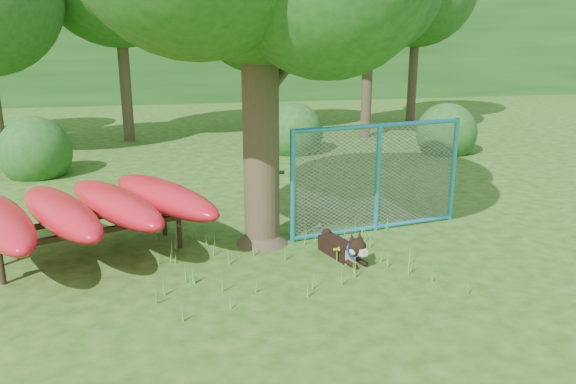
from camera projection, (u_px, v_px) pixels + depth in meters
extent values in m
plane|color=#20490E|center=(291.00, 280.00, 8.23)|extent=(80.00, 80.00, 0.00)
cylinder|color=#3A2F1F|center=(261.00, 107.00, 9.05)|extent=(0.78, 0.78, 4.69)
cone|color=#3A2F1F|center=(262.00, 230.00, 9.62)|extent=(1.17, 1.17, 0.47)
cylinder|color=#3A2F1F|center=(289.00, 64.00, 9.17)|extent=(1.09, 1.02, 1.00)
cylinder|color=#3A2F1F|center=(227.00, 41.00, 8.67)|extent=(1.11, 0.30, 0.96)
cylinder|color=brown|center=(274.00, 197.00, 10.03)|extent=(0.15, 0.15, 1.33)
cylinder|color=brown|center=(274.00, 172.00, 9.90)|extent=(0.36, 0.15, 0.07)
cylinder|color=black|center=(1.00, 267.00, 8.03)|extent=(0.11, 0.11, 0.52)
cylinder|color=black|center=(179.00, 233.00, 9.41)|extent=(0.11, 0.11, 0.52)
cylinder|color=black|center=(164.00, 221.00, 10.00)|extent=(0.11, 0.11, 0.52)
cube|color=black|center=(96.00, 232.00, 8.65)|extent=(2.95, 1.16, 0.08)
cube|color=black|center=(85.00, 219.00, 9.24)|extent=(2.95, 1.16, 0.08)
ellipsoid|color=red|center=(1.00, 221.00, 8.23)|extent=(1.94, 3.14, 0.50)
ellipsoid|color=red|center=(61.00, 212.00, 8.65)|extent=(2.03, 3.11, 0.50)
ellipsoid|color=red|center=(115.00, 204.00, 9.08)|extent=(2.11, 3.09, 0.50)
ellipsoid|color=red|center=(164.00, 196.00, 9.50)|extent=(2.20, 3.06, 0.50)
cube|color=black|center=(338.00, 248.00, 9.11)|extent=(0.50, 0.80, 0.26)
cube|color=silver|center=(349.00, 255.00, 8.85)|extent=(0.27, 0.22, 0.24)
sphere|color=black|center=(357.00, 247.00, 8.63)|extent=(0.28, 0.28, 0.28)
cube|color=silver|center=(362.00, 252.00, 8.53)|extent=(0.15, 0.18, 0.10)
sphere|color=silver|center=(353.00, 251.00, 8.58)|extent=(0.13, 0.13, 0.13)
sphere|color=silver|center=(362.00, 249.00, 8.66)|extent=(0.13, 0.13, 0.13)
cone|color=black|center=(352.00, 238.00, 8.59)|extent=(0.11, 0.13, 0.13)
cone|color=black|center=(360.00, 236.00, 8.66)|extent=(0.14, 0.15, 0.13)
cylinder|color=black|center=(350.00, 264.00, 8.68)|extent=(0.17, 0.33, 0.08)
cylinder|color=black|center=(360.00, 261.00, 8.78)|extent=(0.17, 0.33, 0.08)
sphere|color=black|center=(327.00, 234.00, 9.45)|extent=(0.17, 0.17, 0.17)
torus|color=blue|center=(354.00, 249.00, 8.72)|extent=(0.28, 0.16, 0.27)
cylinder|color=#2A9CC4|center=(293.00, 187.00, 9.47)|extent=(0.10, 0.10, 1.98)
cylinder|color=#2A9CC4|center=(378.00, 178.00, 10.06)|extent=(0.10, 0.10, 1.98)
cylinder|color=#2A9CC4|center=(453.00, 170.00, 10.64)|extent=(0.10, 0.10, 1.98)
cylinder|color=#2A9CC4|center=(380.00, 126.00, 9.80)|extent=(3.26, 0.64, 0.08)
cylinder|color=#2A9CC4|center=(375.00, 227.00, 10.31)|extent=(3.26, 0.64, 0.08)
plane|color=gray|center=(378.00, 178.00, 10.06)|extent=(3.25, 0.56, 3.30)
cylinder|color=#539B32|center=(337.00, 256.00, 8.83)|extent=(0.02, 0.02, 0.22)
sphere|color=gold|center=(337.00, 249.00, 8.80)|extent=(0.04, 0.04, 0.04)
sphere|color=gold|center=(339.00, 248.00, 8.83)|extent=(0.04, 0.04, 0.04)
sphere|color=gold|center=(334.00, 249.00, 8.82)|extent=(0.04, 0.04, 0.04)
sphere|color=gold|center=(339.00, 250.00, 8.77)|extent=(0.04, 0.04, 0.04)
sphere|color=gold|center=(336.00, 249.00, 8.77)|extent=(0.04, 0.04, 0.04)
cylinder|color=#3A2F1F|center=(124.00, 61.00, 18.22)|extent=(0.36, 0.36, 5.25)
cylinder|color=#3A2F1F|center=(256.00, 78.00, 20.24)|extent=(0.36, 0.36, 3.85)
sphere|color=#1A4E19|center=(255.00, 15.00, 19.64)|extent=(4.00, 4.00, 4.00)
cylinder|color=#3A2F1F|center=(367.00, 67.00, 18.93)|extent=(0.36, 0.36, 4.76)
cylinder|color=#3A2F1F|center=(414.00, 60.00, 22.33)|extent=(0.36, 0.36, 4.90)
sphere|color=#1A4E19|center=(38.00, 175.00, 14.31)|extent=(1.80, 1.80, 1.80)
sphere|color=#1A4E19|center=(445.00, 152.00, 17.05)|extent=(1.80, 1.80, 1.80)
sphere|color=#1A4E19|center=(293.00, 152.00, 17.10)|extent=(1.80, 1.80, 1.80)
cube|color=#1A4E19|center=(194.00, 42.00, 33.78)|extent=(80.00, 12.00, 6.00)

